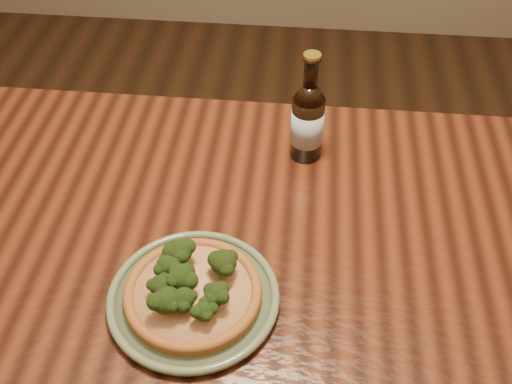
# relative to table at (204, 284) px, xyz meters

# --- Properties ---
(table) EXTENTS (1.60, 0.90, 0.75)m
(table) POSITION_rel_table_xyz_m (0.00, 0.00, 0.00)
(table) COLOR #4E2210
(table) RESTS_ON ground
(plate) EXTENTS (0.28, 0.28, 0.02)m
(plate) POSITION_rel_table_xyz_m (0.01, -0.10, 0.10)
(plate) COLOR #657550
(plate) RESTS_ON table
(pizza) EXTENTS (0.22, 0.22, 0.07)m
(pizza) POSITION_rel_table_xyz_m (0.00, -0.10, 0.12)
(pizza) COLOR #A86026
(pizza) RESTS_ON plate
(beer_bottle) EXTENTS (0.06, 0.06, 0.24)m
(beer_bottle) POSITION_rel_table_xyz_m (0.17, 0.28, 0.18)
(beer_bottle) COLOR black
(beer_bottle) RESTS_ON table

